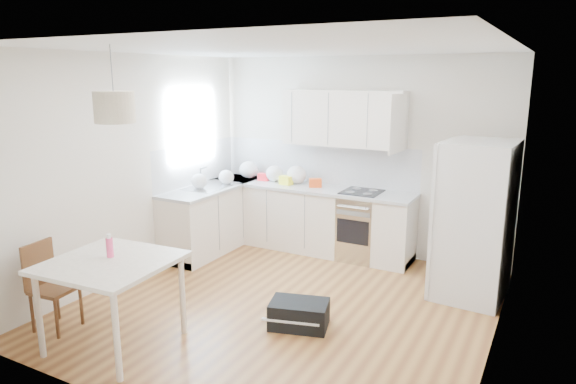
% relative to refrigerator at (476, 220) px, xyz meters
% --- Properties ---
extents(floor, '(4.20, 4.20, 0.00)m').
position_rel_refrigerator_xyz_m(floor, '(-1.74, -1.25, -0.88)').
color(floor, brown).
rests_on(floor, ground).
extents(ceiling, '(4.20, 4.20, 0.00)m').
position_rel_refrigerator_xyz_m(ceiling, '(-1.74, -1.25, 1.82)').
color(ceiling, white).
rests_on(ceiling, wall_back).
extents(wall_back, '(4.20, 0.00, 4.20)m').
position_rel_refrigerator_xyz_m(wall_back, '(-1.74, 0.85, 0.47)').
color(wall_back, white).
rests_on(wall_back, floor).
extents(wall_left, '(0.00, 4.20, 4.20)m').
position_rel_refrigerator_xyz_m(wall_left, '(-3.84, -1.25, 0.47)').
color(wall_left, white).
rests_on(wall_left, floor).
extents(wall_right, '(0.00, 4.20, 4.20)m').
position_rel_refrigerator_xyz_m(wall_right, '(0.36, -1.25, 0.47)').
color(wall_right, white).
rests_on(wall_right, floor).
extents(window_glassblock, '(0.02, 1.00, 1.00)m').
position_rel_refrigerator_xyz_m(window_glassblock, '(-3.83, -0.10, 0.87)').
color(window_glassblock, '#BFE0F9').
rests_on(window_glassblock, wall_left).
extents(cabinets_back, '(3.00, 0.60, 0.88)m').
position_rel_refrigerator_xyz_m(cabinets_back, '(-2.34, 0.55, -0.44)').
color(cabinets_back, white).
rests_on(cabinets_back, floor).
extents(cabinets_left, '(0.60, 1.80, 0.88)m').
position_rel_refrigerator_xyz_m(cabinets_left, '(-3.54, -0.05, -0.44)').
color(cabinets_left, white).
rests_on(cabinets_left, floor).
extents(counter_back, '(3.02, 0.64, 0.04)m').
position_rel_refrigerator_xyz_m(counter_back, '(-2.34, 0.55, 0.02)').
color(counter_back, '#B5B7BA').
rests_on(counter_back, cabinets_back).
extents(counter_left, '(0.64, 1.82, 0.04)m').
position_rel_refrigerator_xyz_m(counter_left, '(-3.54, -0.05, 0.02)').
color(counter_left, '#B5B7BA').
rests_on(counter_left, cabinets_left).
extents(backsplash_back, '(3.00, 0.01, 0.58)m').
position_rel_refrigerator_xyz_m(backsplash_back, '(-2.34, 0.84, 0.33)').
color(backsplash_back, white).
rests_on(backsplash_back, wall_back).
extents(backsplash_left, '(0.01, 1.80, 0.58)m').
position_rel_refrigerator_xyz_m(backsplash_left, '(-3.83, -0.05, 0.33)').
color(backsplash_left, white).
rests_on(backsplash_left, wall_left).
extents(upper_cabinets, '(1.70, 0.32, 0.75)m').
position_rel_refrigerator_xyz_m(upper_cabinets, '(-1.89, 0.69, 1.00)').
color(upper_cabinets, white).
rests_on(upper_cabinets, wall_back).
extents(range_oven, '(0.50, 0.61, 0.88)m').
position_rel_refrigerator_xyz_m(range_oven, '(-1.54, 0.55, -0.44)').
color(range_oven, '#BCBEC1').
rests_on(range_oven, floor).
extents(sink, '(0.50, 0.80, 0.16)m').
position_rel_refrigerator_xyz_m(sink, '(-3.54, -0.10, 0.04)').
color(sink, '#BCBEC1').
rests_on(sink, counter_left).
extents(refrigerator, '(0.90, 0.93, 1.76)m').
position_rel_refrigerator_xyz_m(refrigerator, '(0.00, 0.00, 0.00)').
color(refrigerator, white).
rests_on(refrigerator, floor).
extents(dining_table, '(1.11, 1.11, 0.83)m').
position_rel_refrigerator_xyz_m(dining_table, '(-2.72, -2.72, -0.15)').
color(dining_table, beige).
rests_on(dining_table, floor).
extents(dining_chair, '(0.40, 0.40, 0.87)m').
position_rel_refrigerator_xyz_m(dining_chair, '(-3.46, -2.76, -0.44)').
color(dining_chair, '#472E15').
rests_on(dining_chair, floor).
extents(drink_bottle, '(0.08, 0.08, 0.22)m').
position_rel_refrigerator_xyz_m(drink_bottle, '(-2.78, -2.65, 0.06)').
color(drink_bottle, '#EE4276').
rests_on(drink_bottle, dining_table).
extents(gym_bag, '(0.65, 0.51, 0.26)m').
position_rel_refrigerator_xyz_m(gym_bag, '(-1.38, -1.61, -0.75)').
color(gym_bag, black).
rests_on(gym_bag, floor).
extents(pendant_lamp, '(0.42, 0.42, 0.27)m').
position_rel_refrigerator_xyz_m(pendant_lamp, '(-2.66, -2.59, 1.30)').
color(pendant_lamp, '#B6A88C').
rests_on(pendant_lamp, ceiling).
extents(grocery_bag_a, '(0.29, 0.25, 0.26)m').
position_rel_refrigerator_xyz_m(grocery_bag_a, '(-3.38, 0.63, 0.17)').
color(grocery_bag_a, white).
rests_on(grocery_bag_a, counter_back).
extents(grocery_bag_b, '(0.26, 0.22, 0.24)m').
position_rel_refrigerator_xyz_m(grocery_bag_b, '(-2.91, 0.61, 0.16)').
color(grocery_bag_b, white).
rests_on(grocery_bag_b, counter_back).
extents(grocery_bag_c, '(0.29, 0.25, 0.26)m').
position_rel_refrigerator_xyz_m(grocery_bag_c, '(-2.56, 0.63, 0.17)').
color(grocery_bag_c, white).
rests_on(grocery_bag_c, counter_back).
extents(grocery_bag_d, '(0.23, 0.19, 0.20)m').
position_rel_refrigerator_xyz_m(grocery_bag_d, '(-3.43, 0.12, 0.14)').
color(grocery_bag_d, white).
rests_on(grocery_bag_d, counter_back).
extents(grocery_bag_e, '(0.23, 0.20, 0.21)m').
position_rel_refrigerator_xyz_m(grocery_bag_e, '(-3.59, -0.30, 0.14)').
color(grocery_bag_e, white).
rests_on(grocery_bag_e, counter_left).
extents(snack_orange, '(0.20, 0.18, 0.12)m').
position_rel_refrigerator_xyz_m(snack_orange, '(-2.22, 0.54, 0.10)').
color(snack_orange, '#D84513').
rests_on(snack_orange, counter_back).
extents(snack_yellow, '(0.20, 0.14, 0.12)m').
position_rel_refrigerator_xyz_m(snack_yellow, '(-2.67, 0.50, 0.10)').
color(snack_yellow, '#FFF728').
rests_on(snack_yellow, counter_back).
extents(snack_red, '(0.17, 0.13, 0.11)m').
position_rel_refrigerator_xyz_m(snack_red, '(-3.09, 0.59, 0.09)').
color(snack_red, red).
rests_on(snack_red, counter_back).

